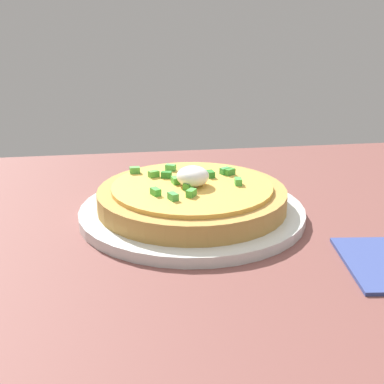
# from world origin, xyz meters

# --- Properties ---
(dining_table) EXTENTS (1.16, 0.66, 0.03)m
(dining_table) POSITION_xyz_m (0.00, 0.00, 0.02)
(dining_table) COLOR brown
(dining_table) RESTS_ON ground
(plate) EXTENTS (0.27, 0.27, 0.01)m
(plate) POSITION_xyz_m (-0.05, -0.02, 0.04)
(plate) COLOR silver
(plate) RESTS_ON dining_table
(pizza) EXTENTS (0.23, 0.23, 0.05)m
(pizza) POSITION_xyz_m (-0.05, -0.02, 0.06)
(pizza) COLOR #BD8E46
(pizza) RESTS_ON plate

